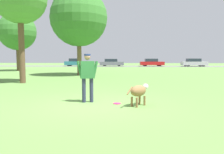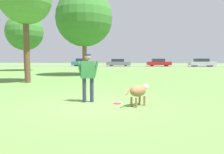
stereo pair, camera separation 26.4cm
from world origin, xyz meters
name	(u,v)px [view 2 (the right image)]	position (x,y,z in m)	size (l,w,h in m)	color
ground_plane	(95,105)	(0.00, 0.00, 0.00)	(120.00, 120.00, 0.00)	#608C42
far_road_strip	(126,66)	(0.00, 34.18, 0.01)	(120.00, 6.00, 0.01)	slate
person	(88,74)	(-0.31, 0.41, 0.99)	(0.73, 0.32, 1.66)	#2D334C
dog	(139,91)	(1.42, -0.04, 0.47)	(0.78, 0.91, 0.67)	olive
frisbee	(117,103)	(0.71, 0.22, 0.01)	(0.27, 0.27, 0.02)	#E52366
tree_far_left	(25,32)	(-11.74, 18.53, 4.64)	(4.41, 4.41, 6.86)	brown
tree_mid_center	(84,18)	(-3.04, 12.23, 5.01)	(4.98, 4.98, 7.52)	brown
parked_car_teal	(83,62)	(-8.35, 34.36, 0.70)	(4.12, 1.70, 1.46)	teal
parked_car_grey	(118,63)	(-1.43, 34.30, 0.67)	(4.56, 1.77, 1.38)	slate
parked_car_red	(159,63)	(6.09, 34.47, 0.70)	(4.49, 1.83, 1.42)	red
parked_car_silver	(202,63)	(13.70, 33.85, 0.70)	(4.53, 1.96, 1.44)	#B7B7BC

